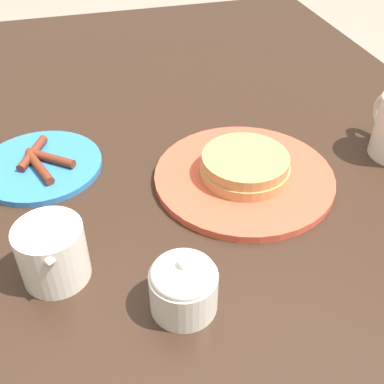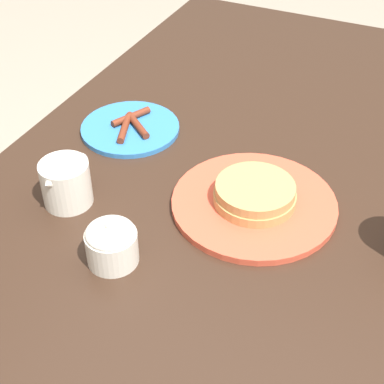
# 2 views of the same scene
# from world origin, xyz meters

# --- Properties ---
(dining_table) EXTENTS (1.58, 0.94, 0.78)m
(dining_table) POSITION_xyz_m (0.00, 0.00, 0.67)
(dining_table) COLOR #332116
(dining_table) RESTS_ON ground_plane
(pancake_plate) EXTENTS (0.28, 0.28, 0.05)m
(pancake_plate) POSITION_xyz_m (-0.03, -0.02, 0.79)
(pancake_plate) COLOR #DB5138
(pancake_plate) RESTS_ON dining_table
(side_plate_bacon) EXTENTS (0.19, 0.19, 0.02)m
(side_plate_bacon) POSITION_xyz_m (0.08, 0.28, 0.79)
(side_plate_bacon) COLOR #337AC6
(side_plate_bacon) RESTS_ON dining_table
(creamer_pitcher) EXTENTS (0.12, 0.08, 0.09)m
(creamer_pitcher) POSITION_xyz_m (-0.15, 0.27, 0.82)
(creamer_pitcher) COLOR silver
(creamer_pitcher) RESTS_ON dining_table
(sugar_bowl) EXTENTS (0.08, 0.08, 0.08)m
(sugar_bowl) POSITION_xyz_m (-0.24, 0.13, 0.82)
(sugar_bowl) COLOR silver
(sugar_bowl) RESTS_ON dining_table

